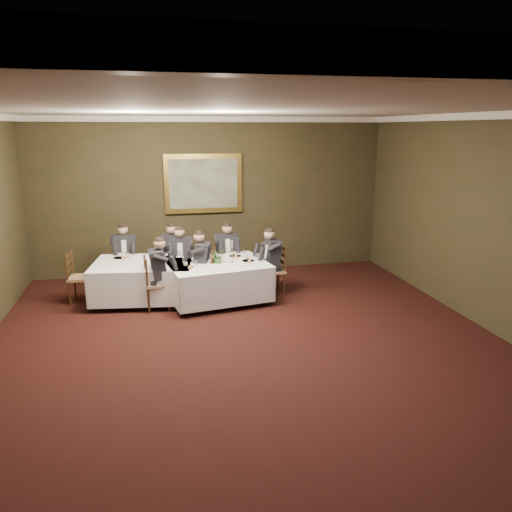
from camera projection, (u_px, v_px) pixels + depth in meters
name	position (u px, v px, depth m)	size (l,w,h in m)	color
ground	(258.00, 365.00, 7.04)	(10.00, 10.00, 0.00)	black
ceiling	(258.00, 107.00, 6.16)	(8.00, 10.00, 0.10)	silver
back_wall	(211.00, 196.00, 11.34)	(8.00, 0.10, 3.50)	#312D18
crown_molding	(258.00, 112.00, 6.18)	(8.00, 10.00, 0.12)	white
table_main	(218.00, 279.00, 9.55)	(2.06, 1.70, 0.67)	black
table_second	(143.00, 278.00, 9.59)	(2.03, 1.65, 0.67)	black
chair_main_backleft	(181.00, 277.00, 10.26)	(0.45, 0.43, 1.00)	#99764E
diner_main_backleft	(181.00, 266.00, 10.20)	(0.43, 0.49, 1.35)	black
chair_main_backright	(227.00, 272.00, 10.62)	(0.47, 0.45, 1.00)	#99764E
diner_main_backright	(227.00, 261.00, 10.55)	(0.44, 0.51, 1.35)	black
chair_main_endleft	(157.00, 294.00, 9.17)	(0.45, 0.47, 1.00)	#99764E
diner_main_endleft	(157.00, 282.00, 9.11)	(0.51, 0.44, 1.35)	black
chair_main_endright	(274.00, 280.00, 10.01)	(0.45, 0.47, 1.00)	#99764E
diner_main_endright	(273.00, 270.00, 9.95)	(0.51, 0.44, 1.35)	black
chair_sec_backleft	(126.00, 273.00, 10.52)	(0.46, 0.44, 1.00)	#99764E
diner_sec_backleft	(125.00, 263.00, 10.46)	(0.44, 0.50, 1.35)	black
chair_sec_backright	(174.00, 272.00, 10.60)	(0.50, 0.49, 1.00)	#99764E
diner_sec_backright	(173.00, 262.00, 10.53)	(0.47, 0.54, 1.35)	black
chair_sec_endright	(205.00, 285.00, 9.72)	(0.53, 0.55, 1.00)	#99764E
diner_sec_endright	(204.00, 274.00, 9.67)	(0.58, 0.53, 1.35)	black
chair_sec_endleft	(81.00, 288.00, 9.55)	(0.47, 0.49, 1.00)	#99764E
centerpiece	(218.00, 255.00, 9.45)	(0.26, 0.23, 0.29)	#2D5926
candlestick	(232.00, 254.00, 9.46)	(0.06, 0.06, 0.44)	gold
place_setting_table_main	(189.00, 259.00, 9.67)	(0.33, 0.31, 0.14)	white
place_setting_table_second	(122.00, 256.00, 9.88)	(0.33, 0.31, 0.14)	white
painting	(203.00, 184.00, 11.17)	(1.73, 0.09, 1.31)	gold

